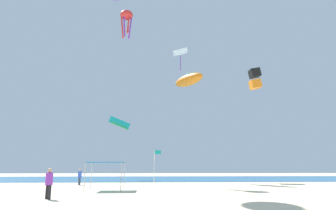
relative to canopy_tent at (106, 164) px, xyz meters
name	(u,v)px	position (x,y,z in m)	size (l,w,h in m)	color
ground	(179,197)	(5.93, -5.02, -2.28)	(110.00, 110.00, 0.10)	beige
ocean_strip	(166,179)	(5.93, 20.62, -2.22)	(110.00, 18.93, 0.03)	#28608C
canopy_tent	(106,164)	(0.00, 0.00, 0.00)	(3.03, 2.60, 2.36)	#B2B2B7
person_near_tent	(49,181)	(-2.48, -6.54, -1.11)	(0.45, 0.45, 1.91)	black
person_leftmost	(80,176)	(-3.81, 6.56, -1.23)	(0.40, 0.45, 1.70)	#33384C
banner_flag	(155,166)	(4.24, 0.01, -0.17)	(0.61, 0.06, 3.39)	silver
kite_octopus_red	(127,16)	(-0.10, 13.38, 21.04)	(2.45, 2.45, 4.33)	red
kite_box_black	(255,79)	(14.84, 3.67, 8.92)	(1.18, 1.04, 2.30)	black
kite_parafoil_teal	(119,123)	(-1.33, 19.22, 6.24)	(3.39, 1.24, 2.08)	teal
kite_diamond_white	(180,53)	(8.36, 20.73, 18.49)	(2.66, 2.70, 3.63)	white
kite_inflatable_orange	(189,80)	(8.88, 13.63, 11.64)	(4.75, 5.70, 2.22)	orange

